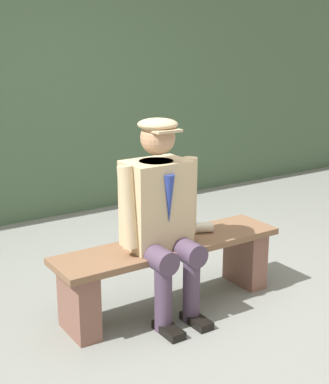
{
  "coord_description": "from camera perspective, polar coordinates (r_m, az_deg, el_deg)",
  "views": [
    {
      "loc": [
        1.91,
        2.85,
        1.76
      ],
      "look_at": [
        0.04,
        0.0,
        0.81
      ],
      "focal_mm": 51.91,
      "sensor_mm": 36.0,
      "label": 1
    }
  ],
  "objects": [
    {
      "name": "ground_plane",
      "position": [
        3.86,
        0.53,
        -11.57
      ],
      "size": [
        30.0,
        30.0,
        0.0
      ],
      "primitive_type": "plane",
      "color": "gray"
    },
    {
      "name": "stadium_wall",
      "position": [
        5.61,
        -13.39,
        9.83
      ],
      "size": [
        12.0,
        0.24,
        2.48
      ],
      "primitive_type": "cube",
      "color": "#445D41",
      "rests_on": "ground"
    },
    {
      "name": "bench",
      "position": [
        3.73,
        0.54,
        -7.46
      ],
      "size": [
        1.59,
        0.39,
        0.46
      ],
      "color": "brown",
      "rests_on": "ground"
    },
    {
      "name": "rolled_magazine",
      "position": [
        3.84,
        3.46,
        -3.69
      ],
      "size": [
        0.22,
        0.15,
        0.07
      ],
      "primitive_type": "cylinder",
      "rotation": [
        0.0,
        1.57,
        -0.43
      ],
      "color": "beige",
      "rests_on": "bench"
    },
    {
      "name": "seated_man",
      "position": [
        3.49,
        -0.38,
        -1.98
      ],
      "size": [
        0.56,
        0.57,
        1.29
      ],
      "color": "tan",
      "rests_on": "ground"
    }
  ]
}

